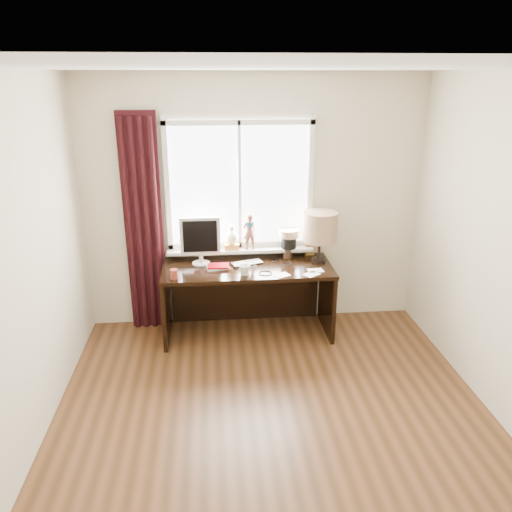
{
  "coord_description": "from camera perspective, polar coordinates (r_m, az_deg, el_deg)",
  "views": [
    {
      "loc": [
        -0.45,
        -3.01,
        2.56
      ],
      "look_at": [
        -0.05,
        1.25,
        1.0
      ],
      "focal_mm": 35.0,
      "sensor_mm": 36.0,
      "label": 1
    }
  ],
  "objects": [
    {
      "name": "ceiling",
      "position": [
        3.05,
        3.32,
        20.73
      ],
      "size": [
        3.5,
        4.0,
        0.0
      ],
      "primitive_type": "cube",
      "color": "white",
      "rests_on": "wall_back"
    },
    {
      "name": "laptop",
      "position": [
        5.06,
        -1.01,
        -0.82
      ],
      "size": [
        0.36,
        0.29,
        0.02
      ],
      "primitive_type": "imported",
      "rotation": [
        0.0,
        0.0,
        0.32
      ],
      "color": "silver",
      "rests_on": "desk"
    },
    {
      "name": "notebook_stack",
      "position": [
        4.97,
        -4.37,
        -1.21
      ],
      "size": [
        0.24,
        0.19,
        0.03
      ],
      "color": "beige",
      "rests_on": "desk"
    },
    {
      "name": "monitor",
      "position": [
        5.01,
        -6.4,
        2.06
      ],
      "size": [
        0.4,
        0.18,
        0.49
      ],
      "color": "beige",
      "rests_on": "desk"
    },
    {
      "name": "table_lamp",
      "position": [
        5.07,
        7.33,
        3.28
      ],
      "size": [
        0.35,
        0.35,
        0.52
      ],
      "color": "black",
      "rests_on": "desk"
    },
    {
      "name": "red_cup",
      "position": [
        4.75,
        -9.35,
        -2.05
      ],
      "size": [
        0.07,
        0.07,
        0.09
      ],
      "primitive_type": "cylinder",
      "color": "maroon",
      "rests_on": "desk"
    },
    {
      "name": "loose_papers",
      "position": [
        4.85,
        5.39,
        -1.97
      ],
      "size": [
        0.52,
        0.24,
        0.0
      ],
      "color": "white",
      "rests_on": "desk"
    },
    {
      "name": "brush_holder",
      "position": [
        5.23,
        3.6,
        0.44
      ],
      "size": [
        0.09,
        0.09,
        0.25
      ],
      "color": "black",
      "rests_on": "desk"
    },
    {
      "name": "wall_back",
      "position": [
        5.19,
        -0.22,
        5.96
      ],
      "size": [
        3.5,
        0.0,
        2.6
      ],
      "primitive_type": "cube",
      "rotation": [
        1.57,
        0.0,
        0.0
      ],
      "color": "beige",
      "rests_on": "ground"
    },
    {
      "name": "curtain",
      "position": [
        5.17,
        -12.73,
        3.3
      ],
      "size": [
        0.38,
        0.09,
        2.25
      ],
      "color": "black",
      "rests_on": "floor"
    },
    {
      "name": "wall_left",
      "position": [
        3.52,
        -26.68,
        -3.23
      ],
      "size": [
        0.0,
        4.0,
        2.6
      ],
      "primitive_type": "cube",
      "rotation": [
        1.57,
        0.0,
        1.57
      ],
      "color": "beige",
      "rests_on": "ground"
    },
    {
      "name": "mug",
      "position": [
        4.77,
        -1.34,
        -1.56
      ],
      "size": [
        0.15,
        0.14,
        0.11
      ],
      "primitive_type": "imported",
      "rotation": [
        0.0,
        0.0,
        0.51
      ],
      "color": "white",
      "rests_on": "desk"
    },
    {
      "name": "desk_cables",
      "position": [
        4.98,
        2.14,
        -1.28
      ],
      "size": [
        0.41,
        0.5,
        0.01
      ],
      "color": "black",
      "rests_on": "desk"
    },
    {
      "name": "floor",
      "position": [
        3.98,
        2.53,
        -20.04
      ],
      "size": [
        3.5,
        4.0,
        0.0
      ],
      "primitive_type": "cube",
      "color": "brown",
      "rests_on": "ground"
    },
    {
      "name": "desk",
      "position": [
        5.18,
        -1.04,
        -3.35
      ],
      "size": [
        1.7,
        0.7,
        0.75
      ],
      "color": "black",
      "rests_on": "floor"
    },
    {
      "name": "window",
      "position": [
        5.13,
        -1.77,
        5.79
      ],
      "size": [
        1.52,
        0.22,
        1.4
      ],
      "color": "white",
      "rests_on": "ground"
    },
    {
      "name": "icon_frame",
      "position": [
        5.32,
        6.14,
        0.75
      ],
      "size": [
        0.1,
        0.04,
        0.13
      ],
      "color": "gold",
      "rests_on": "desk"
    }
  ]
}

